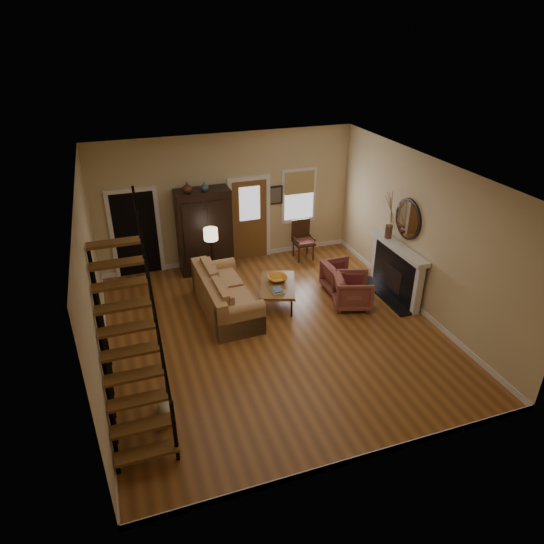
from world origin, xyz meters
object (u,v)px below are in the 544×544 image
object	(u,v)px
armchair_left	(352,291)
armchair_right	(341,277)
coffee_table	(278,293)
floor_lamp	(212,257)
armoire	(204,231)
sofa	(226,294)
side_chair	(304,241)

from	to	relation	value
armchair_left	armchair_right	distance (m)	0.72
coffee_table	armchair_left	xyz separation A→B (m)	(1.51, -0.63, 0.13)
armchair_right	floor_lamp	xyz separation A→B (m)	(-2.73, 1.26, 0.36)
armoire	sofa	bearing A→B (deg)	-90.34
armchair_left	floor_lamp	distance (m)	3.34
armoire	armchair_left	xyz separation A→B (m)	(2.66, -2.76, -0.68)
sofa	coffee_table	distance (m)	1.17
coffee_table	side_chair	bearing A→B (deg)	54.00
floor_lamp	armchair_left	bearing A→B (deg)	-36.70
armoire	floor_lamp	bearing A→B (deg)	-90.30
sofa	armchair_left	world-z (taller)	sofa
coffee_table	armchair_left	bearing A→B (deg)	-22.68
armchair_left	side_chair	world-z (taller)	side_chair
armchair_right	armoire	bearing A→B (deg)	53.06
armoire	coffee_table	world-z (taller)	armoire
coffee_table	armchair_left	size ratio (longest dim) A/B	1.56
floor_lamp	side_chair	size ratio (longest dim) A/B	1.39
sofa	armchair_right	xyz separation A→B (m)	(2.74, 0.05, -0.08)
armoire	sofa	world-z (taller)	armoire
armoire	armchair_left	world-z (taller)	armoire
armchair_left	floor_lamp	size ratio (longest dim) A/B	0.57
coffee_table	side_chair	world-z (taller)	side_chair
coffee_table	armchair_right	distance (m)	1.59
armchair_right	floor_lamp	size ratio (longest dim) A/B	0.53
side_chair	floor_lamp	bearing A→B (deg)	-167.27
coffee_table	floor_lamp	world-z (taller)	floor_lamp
armoire	coffee_table	size ratio (longest dim) A/B	1.66
coffee_table	armchair_left	world-z (taller)	armchair_left
armchair_right	side_chair	distance (m)	1.86
armchair_left	floor_lamp	bearing A→B (deg)	71.21
sofa	armchair_right	distance (m)	2.74
armoire	armchair_right	size ratio (longest dim) A/B	2.77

